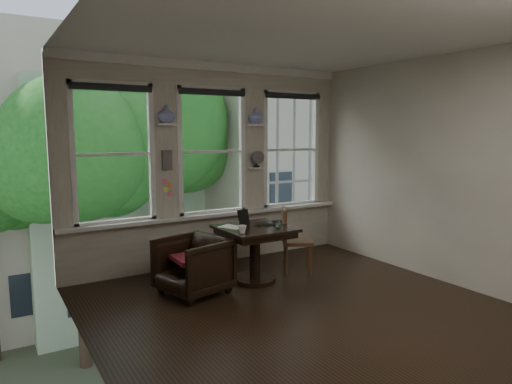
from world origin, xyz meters
TOP-DOWN VIEW (x-y plane):
  - ground at (0.00, 0.00)m, footprint 4.50×4.50m
  - ceiling at (0.00, 0.00)m, footprint 4.50×4.50m
  - wall_back at (0.00, 2.25)m, footprint 4.50×0.00m
  - wall_front at (0.00, -2.25)m, footprint 4.50×0.00m
  - wall_left at (-2.25, 0.00)m, footprint 0.00×4.50m
  - wall_right at (2.25, 0.00)m, footprint 0.00×4.50m
  - window_left at (-1.45, 2.25)m, footprint 1.10×0.12m
  - window_center at (0.00, 2.25)m, footprint 1.10×0.12m
  - window_right at (1.45, 2.25)m, footprint 1.10×0.12m
  - shelf_left at (-0.72, 2.15)m, footprint 0.26×0.16m
  - shelf_right at (0.72, 2.15)m, footprint 0.26×0.16m
  - intercom at (-0.72, 2.18)m, footprint 0.14×0.06m
  - sticky_notes at (-0.72, 2.19)m, footprint 0.16×0.01m
  - desk_fan at (0.72, 2.13)m, footprint 0.20×0.20m
  - vase_left at (-0.72, 2.15)m, footprint 0.24×0.24m
  - vase_right at (0.72, 2.15)m, footprint 0.24×0.24m
  - table at (0.07, 1.09)m, footprint 0.90×0.90m
  - armchair_left at (-0.82, 1.10)m, footprint 0.95×0.93m
  - cushion_red at (-0.82, 1.10)m, footprint 0.45×0.45m
  - side_chair_right at (0.81, 1.13)m, footprint 0.58×0.58m
  - laptop at (0.31, 1.11)m, footprint 0.38×0.27m
  - mug at (-0.26, 0.84)m, footprint 0.12×0.12m
  - drinking_glass at (0.26, 0.84)m, footprint 0.15×0.15m
  - tablet at (-0.03, 1.21)m, footprint 0.17×0.09m
  - papers at (-0.20, 1.24)m, footprint 0.33×0.37m

SIDE VIEW (x-z plane):
  - ground at x=0.00m, z-range 0.00..0.00m
  - armchair_left at x=-0.82m, z-range 0.00..0.71m
  - table at x=0.07m, z-range 0.00..0.75m
  - cushion_red at x=-0.82m, z-range 0.42..0.48m
  - side_chair_right at x=0.81m, z-range 0.00..0.92m
  - papers at x=-0.20m, z-range 0.75..0.75m
  - laptop at x=0.31m, z-range 0.75..0.78m
  - mug at x=-0.26m, z-range 0.75..0.85m
  - drinking_glass at x=0.26m, z-range 0.75..0.86m
  - tablet at x=-0.03m, z-range 0.75..0.97m
  - sticky_notes at x=-0.72m, z-range 1.13..1.37m
  - wall_back at x=0.00m, z-range -0.75..3.75m
  - wall_front at x=0.00m, z-range -0.75..3.75m
  - wall_left at x=-2.25m, z-range -0.75..3.75m
  - wall_right at x=2.25m, z-range -0.75..3.75m
  - desk_fan at x=0.72m, z-range 1.41..1.65m
  - intercom at x=-0.72m, z-range 1.46..1.74m
  - window_left at x=-1.45m, z-range 0.75..2.65m
  - window_center at x=0.00m, z-range 0.75..2.65m
  - window_right at x=1.45m, z-range 0.75..2.65m
  - shelf_left at x=-0.72m, z-range 2.08..2.12m
  - shelf_right at x=0.72m, z-range 2.08..2.12m
  - vase_left at x=-0.72m, z-range 2.12..2.36m
  - vase_right at x=0.72m, z-range 2.12..2.36m
  - ceiling at x=0.00m, z-range 3.00..3.00m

